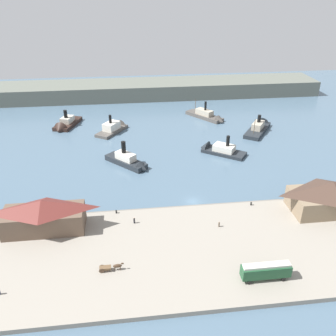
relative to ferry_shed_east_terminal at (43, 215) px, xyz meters
The scene contains 18 objects.
ground_plane 41.99m from the ferry_shed_east_terminal, 13.87° to the left, with size 320.00×320.00×0.00m, color slate.
quay_promenade 42.45m from the ferry_shed_east_terminal, 16.57° to the right, with size 110.00×36.00×1.20m, color gray.
seawall_edge 41.22m from the ferry_shed_east_terminal, ahead, with size 110.00×0.80×1.00m, color slate.
ferry_shed_east_terminal is the anchor object (origin of this frame).
ferry_shed_customs_shed 76.48m from the ferry_shed_east_terminal, ahead, with size 21.24×11.39×8.75m.
street_tram 55.01m from the ferry_shed_east_terminal, 25.12° to the right, with size 10.62×2.64×4.00m.
horse_cart 24.09m from the ferry_shed_east_terminal, 44.89° to the right, with size 5.47×1.34×1.87m.
pedestrian_standing_center 23.01m from the ferry_shed_east_terminal, ahead, with size 0.44×0.44×1.78m.
pedestrian_walking_west 44.87m from the ferry_shed_east_terminal, ahead, with size 0.40×0.40×1.62m.
mooring_post_west 19.08m from the ferry_shed_east_terminal, 15.74° to the left, with size 0.44×0.44×0.90m, color black.
mooring_post_center_west 56.42m from the ferry_shed_east_terminal, ahead, with size 0.44×0.44×0.90m, color black.
ferry_mid_harbor 70.35m from the ferry_shed_east_terminal, 37.22° to the left, with size 17.80×15.25×9.77m.
ferry_approaching_west 76.48m from the ferry_shed_east_terminal, 93.81° to the left, with size 11.88×19.03×9.76m.
ferry_moored_west 101.69m from the ferry_shed_east_terminal, 38.37° to the left, with size 17.71×21.73×9.79m.
ferry_moored_east 42.07m from the ferry_shed_east_terminal, 57.93° to the left, with size 16.02×16.48×9.79m.
ferry_approaching_east 71.86m from the ferry_shed_east_terminal, 76.41° to the left, with size 14.77×17.86×10.10m.
ferry_outer_harbor 99.54m from the ferry_shed_east_terminal, 52.62° to the left, with size 16.84×20.08×9.70m.
far_headland 126.61m from the ferry_shed_east_terminal, 71.39° to the left, with size 180.00×24.00×8.00m, color #60665B.
Camera 1 is at (-18.07, -86.92, 57.92)m, focal length 38.06 mm.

